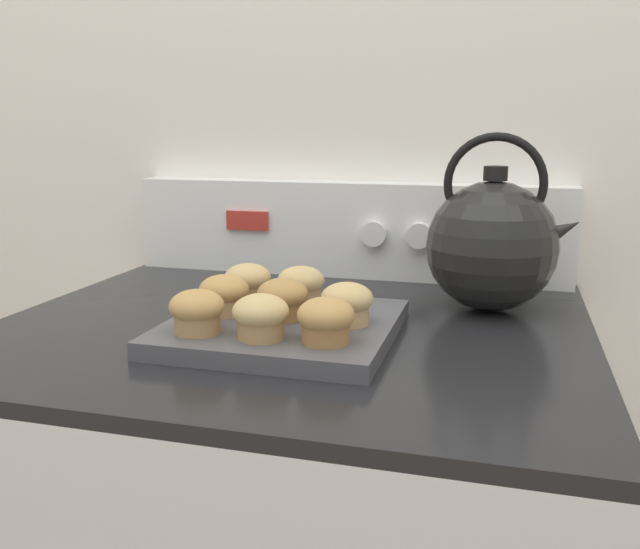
% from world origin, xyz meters
% --- Properties ---
extents(wall_back, '(8.00, 0.05, 2.40)m').
position_xyz_m(wall_back, '(0.00, 0.71, 1.20)').
color(wall_back, white).
rests_on(wall_back, ground_plane).
extents(control_panel, '(0.76, 0.07, 0.16)m').
position_xyz_m(control_panel, '(0.00, 0.66, 1.01)').
color(control_panel, white).
rests_on(control_panel, stove_range).
extents(muffin_pan, '(0.27, 0.27, 0.02)m').
position_xyz_m(muffin_pan, '(0.01, 0.29, 0.94)').
color(muffin_pan, '#4C4C51').
rests_on(muffin_pan, stove_range).
extents(muffin_r0_c0, '(0.06, 0.06, 0.05)m').
position_xyz_m(muffin_r0_c0, '(-0.07, 0.21, 0.98)').
color(muffin_r0_c0, '#A37A4C').
rests_on(muffin_r0_c0, muffin_pan).
extents(muffin_r0_c1, '(0.06, 0.06, 0.05)m').
position_xyz_m(muffin_r0_c1, '(0.01, 0.21, 0.98)').
color(muffin_r0_c1, '#A37A4C').
rests_on(muffin_r0_c1, muffin_pan).
extents(muffin_r0_c2, '(0.06, 0.06, 0.05)m').
position_xyz_m(muffin_r0_c2, '(0.08, 0.21, 0.98)').
color(muffin_r0_c2, olive).
rests_on(muffin_r0_c2, muffin_pan).
extents(muffin_r1_c0, '(0.06, 0.06, 0.05)m').
position_xyz_m(muffin_r1_c0, '(-0.07, 0.29, 0.98)').
color(muffin_r1_c0, tan).
rests_on(muffin_r1_c0, muffin_pan).
extents(muffin_r1_c1, '(0.06, 0.06, 0.05)m').
position_xyz_m(muffin_r1_c1, '(0.01, 0.29, 0.98)').
color(muffin_r1_c1, olive).
rests_on(muffin_r1_c1, muffin_pan).
extents(muffin_r1_c2, '(0.06, 0.06, 0.05)m').
position_xyz_m(muffin_r1_c2, '(0.09, 0.29, 0.98)').
color(muffin_r1_c2, tan).
rests_on(muffin_r1_c2, muffin_pan).
extents(muffin_r2_c0, '(0.06, 0.06, 0.05)m').
position_xyz_m(muffin_r2_c0, '(-0.07, 0.37, 0.98)').
color(muffin_r2_c0, tan).
rests_on(muffin_r2_c0, muffin_pan).
extents(muffin_r2_c1, '(0.06, 0.06, 0.05)m').
position_xyz_m(muffin_r2_c1, '(0.01, 0.37, 0.98)').
color(muffin_r2_c1, tan).
rests_on(muffin_r2_c1, muffin_pan).
extents(tea_kettle, '(0.22, 0.18, 0.25)m').
position_xyz_m(tea_kettle, '(0.25, 0.49, 1.02)').
color(tea_kettle, black).
rests_on(tea_kettle, stove_range).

